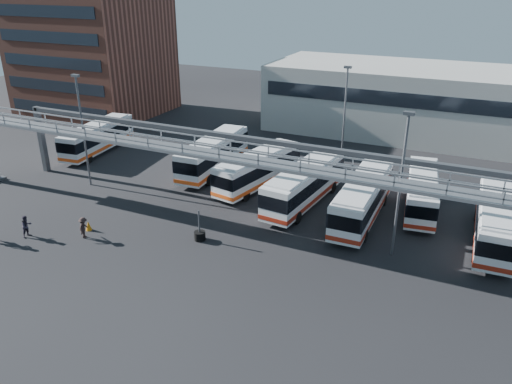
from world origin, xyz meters
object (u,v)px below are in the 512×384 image
at_px(light_pole_back, 345,113).
at_px(bus_7, 422,191).
at_px(pedestrian_c, 84,228).
at_px(bus_5, 304,184).
at_px(cone_right, 88,226).
at_px(light_pole_mid, 401,179).
at_px(bus_0, 98,137).
at_px(tire_stack, 200,235).
at_px(light_pole_left, 82,125).
at_px(bus_3, 213,153).
at_px(bus_6, 362,198).
at_px(pedestrian_b, 27,226).
at_px(bus_4, 258,168).
at_px(bus_8, 495,221).

xyz_separation_m(light_pole_back, bus_7, (8.65, -6.57, -4.03)).
bearing_deg(light_pole_back, pedestrian_c, -120.81).
relative_size(bus_5, cone_right, 15.26).
bearing_deg(pedestrian_c, light_pole_mid, -89.01).
xyz_separation_m(bus_0, cone_right, (11.86, -14.82, -1.40)).
bearing_deg(tire_stack, light_pole_left, 161.78).
height_order(bus_3, bus_7, bus_3).
height_order(bus_6, tire_stack, bus_6).
bearing_deg(pedestrian_c, pedestrian_b, 94.52).
bearing_deg(light_pole_mid, pedestrian_c, -161.33).
bearing_deg(bus_4, bus_6, -4.31).
bearing_deg(light_pole_mid, light_pole_back, 118.07).
xyz_separation_m(pedestrian_c, tire_stack, (7.94, 3.32, -0.42)).
relative_size(bus_0, bus_4, 0.99).
bearing_deg(bus_7, bus_0, 172.11).
distance_m(bus_8, pedestrian_c, 29.97).
xyz_separation_m(bus_3, cone_right, (-2.52, -15.06, -1.51)).
relative_size(light_pole_left, bus_5, 0.90).
bearing_deg(light_pole_left, light_pole_mid, -2.05).
height_order(bus_8, pedestrian_b, bus_8).
distance_m(bus_4, tire_stack, 11.24).
distance_m(bus_6, cone_right, 21.34).
height_order(light_pole_left, pedestrian_c, light_pole_left).
bearing_deg(bus_7, bus_8, -40.65).
distance_m(bus_3, bus_4, 5.86).
bearing_deg(light_pole_left, pedestrian_c, -50.30).
xyz_separation_m(light_pole_left, bus_0, (-5.66, 7.70, -3.95)).
bearing_deg(bus_0, bus_5, -13.87).
bearing_deg(pedestrian_c, light_pole_back, -48.49).
bearing_deg(pedestrian_c, bus_7, -72.18).
relative_size(bus_0, tire_stack, 4.48).
relative_size(light_pole_mid, pedestrian_c, 6.18).
bearing_deg(bus_0, bus_4, -10.25).
height_order(light_pole_mid, bus_4, light_pole_mid).
relative_size(pedestrian_b, cone_right, 2.29).
bearing_deg(light_pole_back, light_pole_mid, -61.93).
relative_size(bus_6, pedestrian_b, 6.50).
height_order(bus_8, pedestrian_c, bus_8).
xyz_separation_m(bus_4, pedestrian_c, (-7.57, -14.47, -0.96)).
distance_m(bus_4, cone_right, 15.76).
bearing_deg(bus_8, bus_3, 169.16).
bearing_deg(light_pole_back, bus_3, -151.77).
distance_m(bus_7, cone_right, 26.79).
relative_size(bus_0, pedestrian_b, 6.34).
xyz_separation_m(light_pole_mid, pedestrian_b, (-25.21, -8.80, -4.88)).
relative_size(bus_8, pedestrian_b, 6.35).
distance_m(light_pole_left, bus_8, 34.68).
height_order(bus_5, cone_right, bus_5).
bearing_deg(light_pole_back, bus_4, -126.30).
distance_m(light_pole_mid, cone_right, 23.26).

